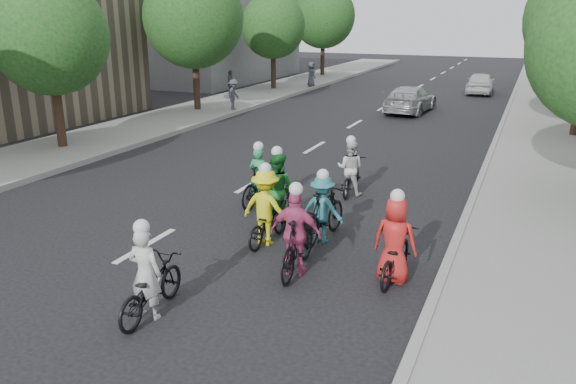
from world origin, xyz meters
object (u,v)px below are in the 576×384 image
Objects in this scene: follow_car_lead at (410,99)px; spectator_1 at (231,84)px; cyclist_5 at (260,182)px; spectator_2 at (311,74)px; cyclist_6 at (351,173)px; cyclist_4 at (395,249)px; cyclist_7 at (323,212)px; cyclist_1 at (278,195)px; follow_car_trail at (480,83)px; cyclist_2 at (267,214)px; spectator_0 at (234,94)px; cyclist_3 at (297,240)px; cyclist_0 at (149,284)px.

follow_car_lead is 2.91× the size of spectator_1.
spectator_2 is (-7.37, 22.40, 0.33)m from cyclist_5.
cyclist_4 is at bearing 111.41° from cyclist_6.
cyclist_6 reaches higher than cyclist_7.
spectator_2 is at bearing -61.53° from cyclist_7.
follow_car_lead is (-0.47, 16.81, -0.07)m from cyclist_1.
cyclist_5 reaches higher than cyclist_7.
spectator_2 is (-10.37, -1.94, 0.28)m from follow_car_trail.
cyclist_4 is 0.96× the size of cyclist_5.
cyclist_1 is 1.06× the size of cyclist_4.
cyclist_6 reaches higher than follow_car_lead.
spectator_1 is (-12.03, 17.49, 0.27)m from cyclist_7.
cyclist_6 is (0.58, 4.05, -0.08)m from cyclist_2.
cyclist_5 reaches higher than cyclist_6.
cyclist_2 reaches higher than follow_car_trail.
cyclist_4 is 1.16× the size of spectator_1.
cyclist_6 is 0.47× the size of follow_car_trail.
spectator_1 is 6.91m from spectator_2.
cyclist_2 is 1.20× the size of spectator_0.
cyclist_7 is 16.87m from spectator_0.
cyclist_4 is at bearing 89.72° from follow_car_trail.
spectator_0 is (-10.48, -12.15, 0.24)m from follow_car_trail.
cyclist_3 is at bearing -154.70° from spectator_0.
follow_car_lead is at bearing -76.56° from cyclist_4.
cyclist_5 is at bearing 40.97° from cyclist_6.
spectator_1 is at bearing -55.52° from cyclist_6.
cyclist_7 is at bearing 92.85° from cyclist_6.
cyclist_4 is 5.01m from cyclist_5.
cyclist_3 is (1.41, -2.23, -0.04)m from cyclist_1.
cyclist_2 is 1.17× the size of spectator_1.
cyclist_4 is 1.13× the size of spectator_2.
cyclist_1 reaches higher than cyclist_2.
cyclist_5 is 0.94× the size of cyclist_7.
cyclist_5 is at bearing -86.09° from cyclist_0.
cyclist_1 is 0.49× the size of follow_car_trail.
follow_car_lead is 8.75m from spectator_0.
spectator_2 is at bearing -67.91° from cyclist_2.
cyclist_6 is at bearing -101.76° from cyclist_0.
spectator_1 is at bearing -62.55° from cyclist_3.
spectator_2 is (-7.87, 6.64, 0.29)m from follow_car_lead.
cyclist_6 is 1.16× the size of spectator_2.
cyclist_7 is (0.47, -3.44, 0.07)m from cyclist_6.
cyclist_3 is 27.46m from spectator_2.
cyclist_6 is at bearing -96.05° from cyclist_1.
cyclist_6 is 1.19× the size of spectator_1.
cyclist_1 is 0.96× the size of cyclist_3.
cyclist_1 is 24.88m from spectator_2.
cyclist_2 is 26.04m from spectator_2.
cyclist_2 is at bearing -48.19° from cyclist_3.
spectator_2 is at bearing -7.88° from spectator_0.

